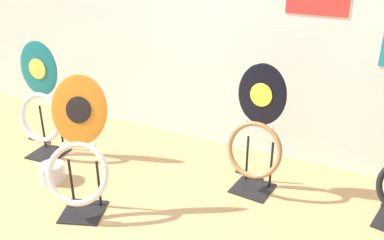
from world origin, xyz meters
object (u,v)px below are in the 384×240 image
object	(u,v)px
toilet_seat_display_teal_sax	(41,104)
toilet_seat_display_orange_sun	(78,158)
toilet_seat_display_jazz_black	(257,134)
paint_can	(52,172)

from	to	relation	value
toilet_seat_display_teal_sax	toilet_seat_display_orange_sun	xyz separation A→B (m)	(0.80, -0.50, -0.05)
toilet_seat_display_orange_sun	toilet_seat_display_jazz_black	bearing A→B (deg)	38.72
paint_can	toilet_seat_display_jazz_black	bearing A→B (deg)	21.90
toilet_seat_display_orange_sun	toilet_seat_display_teal_sax	bearing A→B (deg)	148.15
toilet_seat_display_jazz_black	toilet_seat_display_orange_sun	distance (m)	1.24
toilet_seat_display_teal_sax	toilet_seat_display_orange_sun	bearing A→B (deg)	-31.85
toilet_seat_display_orange_sun	paint_can	bearing A→B (deg)	157.20
paint_can	toilet_seat_display_teal_sax	bearing A→B (deg)	137.85
toilet_seat_display_teal_sax	toilet_seat_display_orange_sun	world-z (taller)	toilet_seat_display_teal_sax
toilet_seat_display_teal_sax	paint_can	distance (m)	0.60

